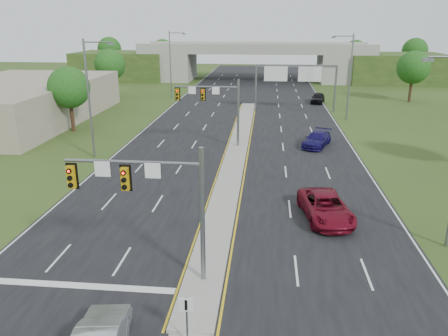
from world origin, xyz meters
TOP-DOWN VIEW (x-y plane):
  - ground at (0.00, 0.00)m, footprint 240.00×240.00m
  - road at (0.00, 35.00)m, footprint 24.00×160.00m
  - median at (0.00, 23.00)m, footprint 2.00×54.00m
  - median_nose at (0.00, -4.00)m, footprint 2.00×2.00m
  - lane_markings at (-0.60, 28.91)m, footprint 23.72×160.00m
  - signal_mast_near at (-2.26, -0.07)m, footprint 6.62×0.60m
  - signal_mast_far at (-2.26, 24.93)m, footprint 6.62×0.60m
  - keep_right_sign at (0.00, -4.53)m, footprint 0.60×0.13m
  - sign_gantry at (6.68, 44.92)m, footprint 11.58×0.44m
  - overpass at (0.00, 80.00)m, footprint 80.00×14.00m
  - lightpole_l_mid at (-13.30, 20.00)m, footprint 2.85×0.25m
  - lightpole_l_far at (-13.30, 55.00)m, footprint 2.85×0.25m
  - lightpole_r_far at (13.30, 40.00)m, footprint 2.85×0.25m
  - tree_l_near at (-20.00, 30.00)m, footprint 4.80×4.80m
  - tree_l_mid at (-24.00, 55.00)m, footprint 5.20×5.20m
  - tree_r_mid at (26.00, 55.00)m, footprint 5.20×5.20m
  - tree_back_a at (-38.00, 94.00)m, footprint 6.00×6.00m
  - tree_back_b at (-24.00, 94.00)m, footprint 5.60×5.60m
  - tree_back_c at (24.00, 94.00)m, footprint 5.60×5.60m
  - tree_back_d at (38.00, 94.00)m, footprint 6.00×6.00m
  - commercial_building at (-30.00, 35.00)m, footprint 18.00×30.00m
  - car_far_a at (6.94, 8.11)m, footprint 3.63×6.28m
  - car_far_b at (8.19, 26.08)m, footprint 3.81×5.54m
  - car_far_c at (11.00, 52.44)m, footprint 2.87×5.03m

SIDE VIEW (x-z plane):
  - ground at x=0.00m, z-range 0.00..0.00m
  - road at x=0.00m, z-range 0.00..0.02m
  - lane_markings at x=-0.60m, z-range 0.02..0.03m
  - median at x=0.00m, z-range 0.02..0.18m
  - median_nose at x=0.00m, z-range 0.02..0.18m
  - car_far_b at x=8.19m, z-range 0.02..1.51m
  - car_far_c at x=11.00m, z-range 0.02..1.63m
  - car_far_a at x=6.94m, z-range 0.02..1.67m
  - keep_right_sign at x=0.00m, z-range 0.42..2.62m
  - commercial_building at x=-30.00m, z-range 0.00..5.00m
  - overpass at x=0.00m, z-range -0.50..7.60m
  - signal_mast_near at x=-2.26m, z-range 1.23..8.23m
  - signal_mast_far at x=-2.26m, z-range 1.23..8.23m
  - tree_l_near at x=-20.00m, z-range 1.38..8.98m
  - sign_gantry at x=6.68m, z-range 1.90..8.58m
  - tree_l_mid at x=-24.00m, z-range 1.44..9.57m
  - tree_r_mid at x=26.00m, z-range 1.44..9.57m
  - tree_back_b at x=-24.00m, z-range 1.35..9.67m
  - tree_back_c at x=24.00m, z-range 1.35..9.67m
  - tree_back_a at x=-38.00m, z-range 1.41..10.26m
  - tree_back_d at x=38.00m, z-range 1.41..10.26m
  - lightpole_l_mid at x=-13.30m, z-range 0.60..11.60m
  - lightpole_l_far at x=-13.30m, z-range 0.60..11.60m
  - lightpole_r_far at x=13.30m, z-range 0.60..11.60m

